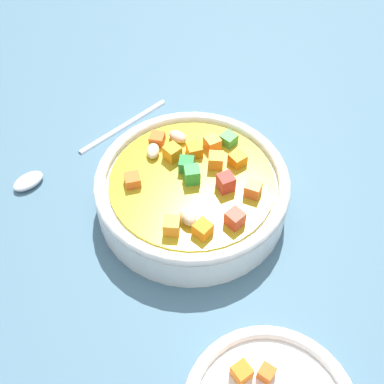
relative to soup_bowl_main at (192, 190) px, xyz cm
name	(u,v)px	position (x,y,z in cm)	size (l,w,h in cm)	color
ground_plane	(192,211)	(0.00, 0.02, -3.66)	(140.00, 140.00, 2.00)	#42667A
soup_bowl_main	(192,190)	(0.00, 0.00, 0.00)	(20.56, 20.56, 6.12)	white
spoon	(74,154)	(11.76, 10.78, -2.20)	(10.17, 21.16, 1.08)	silver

